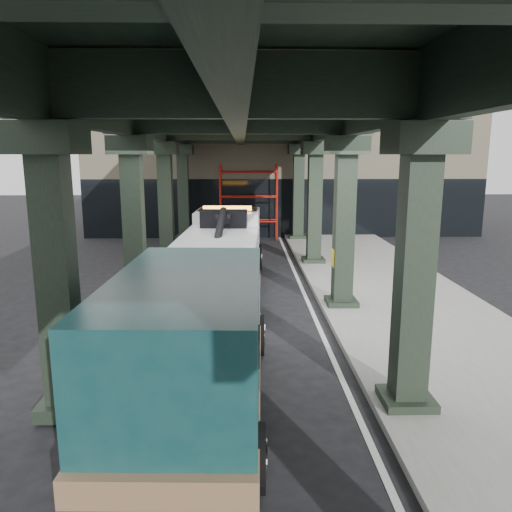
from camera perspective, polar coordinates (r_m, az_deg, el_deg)
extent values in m
plane|color=black|center=(12.95, -0.08, -8.81)|extent=(90.00, 90.00, 0.00)
cube|color=gray|center=(15.57, 16.60, -5.48)|extent=(5.00, 40.00, 0.15)
cube|color=silver|center=(14.97, 6.29, -6.01)|extent=(0.12, 38.00, 0.01)
cube|color=black|center=(8.87, 17.64, -2.06)|extent=(0.55, 0.55, 5.00)
cube|color=black|center=(8.64, 18.57, 12.61)|extent=(1.10, 1.10, 0.50)
cube|color=black|center=(9.66, 16.78, -15.57)|extent=(0.90, 0.90, 0.24)
cube|color=black|center=(14.57, 10.02, 3.46)|extent=(0.55, 0.55, 5.00)
cube|color=black|center=(14.43, 10.33, 12.34)|extent=(1.10, 1.10, 0.50)
cube|color=black|center=(15.06, 9.71, -5.31)|extent=(0.90, 0.90, 0.24)
cube|color=black|center=(20.44, 6.70, 5.84)|extent=(0.55, 0.55, 5.00)
cube|color=black|center=(20.35, 6.85, 12.15)|extent=(1.10, 1.10, 0.50)
cube|color=black|center=(20.80, 6.55, -0.53)|extent=(0.90, 0.90, 0.24)
cube|color=black|center=(26.37, 4.86, 7.14)|extent=(0.55, 0.55, 5.00)
cube|color=black|center=(26.30, 4.95, 12.03)|extent=(1.10, 1.10, 0.50)
cube|color=black|center=(26.65, 4.78, 2.16)|extent=(0.90, 0.90, 0.24)
cube|color=black|center=(8.94, -21.78, -2.24)|extent=(0.55, 0.55, 5.00)
cube|color=black|center=(8.71, -22.90, 12.29)|extent=(1.10, 1.10, 0.50)
cube|color=black|center=(9.72, -20.72, -15.65)|extent=(0.90, 0.90, 0.24)
cube|color=black|center=(14.61, -13.76, 3.33)|extent=(0.55, 0.55, 5.00)
cube|color=black|center=(14.48, -14.19, 12.18)|extent=(1.10, 1.10, 0.50)
cube|color=black|center=(15.10, -13.34, -5.41)|extent=(0.90, 0.90, 0.24)
cube|color=black|center=(20.47, -10.25, 5.74)|extent=(0.55, 0.55, 5.00)
cube|color=black|center=(20.38, -10.48, 12.05)|extent=(1.10, 1.10, 0.50)
cube|color=black|center=(20.83, -10.02, -0.62)|extent=(0.90, 0.90, 0.24)
cube|color=black|center=(26.40, -8.30, 7.06)|extent=(0.55, 0.55, 5.00)
cube|color=black|center=(26.32, -8.44, 11.95)|extent=(1.10, 1.10, 0.50)
cube|color=black|center=(26.67, -8.15, 2.09)|extent=(0.90, 0.90, 0.24)
cube|color=black|center=(14.47, 10.45, 15.51)|extent=(0.35, 32.00, 1.10)
cube|color=black|center=(14.51, -14.35, 15.33)|extent=(0.35, 32.00, 1.10)
cube|color=black|center=(14.18, -1.97, 15.77)|extent=(0.35, 32.00, 1.10)
cube|color=black|center=(14.25, -1.99, 18.58)|extent=(7.40, 32.00, 0.30)
cube|color=#C6B793|center=(32.22, 2.65, 10.63)|extent=(22.00, 10.00, 8.00)
cylinder|color=red|center=(27.18, -4.04, 6.22)|extent=(0.08, 0.08, 4.00)
cylinder|color=red|center=(26.38, -4.12, 6.06)|extent=(0.08, 0.08, 4.00)
cylinder|color=red|center=(27.21, 2.32, 6.25)|extent=(0.08, 0.08, 4.00)
cylinder|color=red|center=(26.42, 2.43, 6.09)|extent=(0.08, 0.08, 4.00)
cylinder|color=red|center=(27.26, -0.85, 4.15)|extent=(3.00, 0.08, 0.08)
cylinder|color=red|center=(27.13, -0.86, 6.88)|extent=(3.00, 0.08, 0.08)
cylinder|color=red|center=(27.05, -0.87, 9.62)|extent=(3.00, 0.08, 0.08)
cube|color=black|center=(16.63, -3.89, -1.72)|extent=(1.39, 7.51, 0.25)
cube|color=white|center=(18.95, -3.20, 2.54)|extent=(2.46, 2.51, 1.79)
cube|color=white|center=(20.06, -2.94, 1.60)|extent=(2.37, 0.82, 0.90)
cube|color=black|center=(19.13, -3.16, 4.13)|extent=(2.26, 1.41, 0.85)
cube|color=white|center=(15.38, -4.32, -0.35)|extent=(2.65, 5.10, 1.39)
cube|color=orange|center=(18.62, -3.29, 5.47)|extent=(1.81, 0.37, 0.16)
cube|color=black|center=(17.17, -3.70, 4.28)|extent=(1.62, 0.68, 0.60)
cylinder|color=black|center=(15.44, -4.29, 2.52)|extent=(0.42, 3.49, 1.34)
cube|color=black|center=(13.20, -5.37, -6.86)|extent=(0.37, 1.41, 0.18)
cube|color=black|center=(12.56, -5.75, -8.08)|extent=(1.60, 0.33, 0.18)
cylinder|color=black|center=(19.54, -6.30, -0.21)|extent=(0.41, 1.11, 1.10)
cylinder|color=silver|center=(19.54, -6.30, -0.21)|extent=(0.42, 0.62, 0.60)
cylinder|color=black|center=(19.37, 0.13, -0.25)|extent=(0.41, 1.11, 1.10)
cylinder|color=silver|center=(19.37, 0.13, -0.25)|extent=(0.42, 0.62, 0.60)
cylinder|color=black|center=(16.37, -7.85, -2.55)|extent=(0.41, 1.11, 1.10)
cylinder|color=silver|center=(16.37, -7.85, -2.55)|extent=(0.42, 0.62, 0.60)
cylinder|color=black|center=(16.16, -0.16, -2.62)|extent=(0.41, 1.11, 1.10)
cylinder|color=silver|center=(16.16, -0.16, -2.62)|extent=(0.42, 0.62, 0.60)
cylinder|color=black|center=(15.14, -8.64, -3.74)|extent=(0.41, 1.11, 1.10)
cylinder|color=silver|center=(15.14, -8.64, -3.74)|extent=(0.42, 0.62, 0.60)
cylinder|color=black|center=(14.91, -0.30, -3.84)|extent=(0.41, 1.11, 1.10)
cylinder|color=silver|center=(14.91, -0.30, -3.84)|extent=(0.42, 0.62, 0.60)
cube|color=#103739|center=(11.40, -5.48, -6.10)|extent=(2.33, 1.31, 1.00)
cube|color=#103739|center=(8.39, -7.77, -9.52)|extent=(2.52, 5.09, 2.17)
cube|color=#8C6747|center=(9.14, -7.20, -13.73)|extent=(2.62, 6.32, 0.39)
cube|color=black|center=(10.73, -5.82, -2.28)|extent=(2.19, 0.56, 0.93)
cube|color=black|center=(8.52, -7.55, -5.22)|extent=(2.52, 4.09, 0.61)
cube|color=silver|center=(12.10, -5.14, -7.26)|extent=(2.23, 0.22, 0.33)
cylinder|color=black|center=(11.71, -10.94, -8.83)|extent=(0.35, 0.95, 0.93)
cylinder|color=silver|center=(11.71, -10.94, -8.83)|extent=(0.38, 0.53, 0.51)
cylinder|color=black|center=(11.48, 0.15, -9.04)|extent=(0.35, 0.95, 0.93)
cylinder|color=silver|center=(11.48, 0.15, -9.04)|extent=(0.38, 0.53, 0.51)
cylinder|color=black|center=(7.65, -18.37, -20.93)|extent=(0.35, 0.95, 0.93)
cylinder|color=silver|center=(7.65, -18.37, -20.93)|extent=(0.38, 0.53, 0.51)
cylinder|color=black|center=(7.29, -0.21, -22.06)|extent=(0.35, 0.95, 0.93)
cylinder|color=silver|center=(7.29, -0.21, -22.06)|extent=(0.38, 0.53, 0.51)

